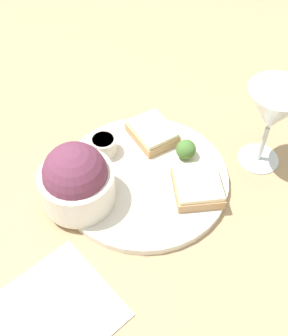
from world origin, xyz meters
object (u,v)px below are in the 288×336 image
Objects in this scene: sauce_ramekin at (104,145)px; cheese_toast_near at (197,186)px; napkin at (54,311)px; salad_bowl at (76,180)px; wine_glass at (273,112)px; cheese_toast_far at (152,132)px.

cheese_toast_near is (0.14, 0.11, -0.01)m from sauce_ramekin.
cheese_toast_near is 0.28m from napkin.
salad_bowl reaches higher than sauce_ramekin.
cheese_toast_near is 0.62× the size of wine_glass.
cheese_toast_far is (-0.00, 0.09, -0.01)m from sauce_ramekin.
cheese_toast_near is 0.14m from cheese_toast_far.
salad_bowl is 0.19m from napkin.
cheese_toast_far is at bearing -123.68° from wine_glass.
napkin is at bearing -44.87° from cheese_toast_far.
cheese_toast_near is 1.05× the size of cheese_toast_far.
sauce_ramekin is 0.18m from cheese_toast_near.
cheese_toast_far is at bearing 91.18° from sauce_ramekin.
wine_glass is at bearing 67.45° from sauce_ramekin.
cheese_toast_near is at bearing 39.80° from sauce_ramekin.
napkin is at bearing -31.91° from sauce_ramekin.
sauce_ramekin is at bearing 148.09° from napkin.
wine_glass reaches higher than salad_bowl.
cheese_toast_far is at bearing -171.11° from cheese_toast_near.
sauce_ramekin is 0.09m from cheese_toast_far.
napkin is (0.10, -0.26, -0.02)m from cheese_toast_near.
salad_bowl is 0.11m from sauce_ramekin.
cheese_toast_far is 0.47× the size of napkin.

